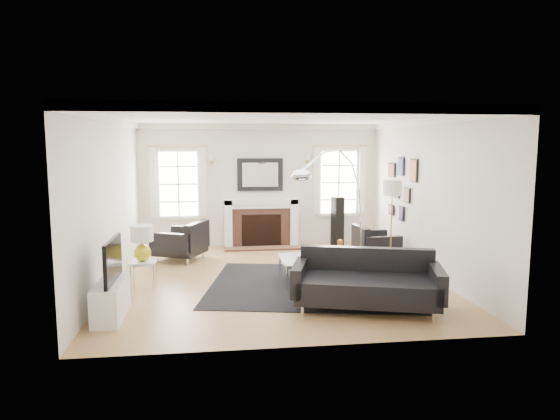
{
  "coord_description": "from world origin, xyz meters",
  "views": [
    {
      "loc": [
        -1.01,
        -8.47,
        2.34
      ],
      "look_at": [
        0.12,
        0.3,
        1.17
      ],
      "focal_mm": 32.0,
      "sensor_mm": 36.0,
      "label": 1
    }
  ],
  "objects": [
    {
      "name": "crown_molding",
      "position": [
        0.0,
        0.0,
        2.74
      ],
      "size": [
        5.5,
        6.0,
        0.12
      ],
      "primitive_type": "cube",
      "color": "white",
      "rests_on": "back_wall"
    },
    {
      "name": "stick_floor_lamp",
      "position": [
        2.2,
        0.31,
        1.46
      ],
      "size": [
        0.34,
        0.34,
        1.69
      ],
      "color": "#AD903C",
      "rests_on": "floor"
    },
    {
      "name": "arc_floor_lamp",
      "position": [
        1.03,
        0.04,
        1.26
      ],
      "size": [
        1.65,
        1.53,
        2.33
      ],
      "color": "white",
      "rests_on": "floor"
    },
    {
      "name": "mantel_mirror",
      "position": [
        0.0,
        2.95,
        1.65
      ],
      "size": [
        1.05,
        0.07,
        0.75
      ],
      "color": "black",
      "rests_on": "back_wall"
    },
    {
      "name": "gourd_lamp",
      "position": [
        -2.2,
        -0.41,
        0.81
      ],
      "size": [
        0.36,
        0.36,
        0.58
      ],
      "color": "gold",
      "rests_on": "side_table_left"
    },
    {
      "name": "ceiling",
      "position": [
        0.0,
        0.0,
        2.8
      ],
      "size": [
        5.5,
        6.0,
        0.02
      ],
      "primitive_type": "cube",
      "color": "white",
      "rests_on": "back_wall"
    },
    {
      "name": "left_wall",
      "position": [
        -2.75,
        0.0,
        1.4
      ],
      "size": [
        0.04,
        6.0,
        2.8
      ],
      "primitive_type": "cube",
      "color": "silver",
      "rests_on": "floor"
    },
    {
      "name": "floor",
      "position": [
        0.0,
        0.0,
        0.0
      ],
      "size": [
        6.0,
        6.0,
        0.0
      ],
      "primitive_type": "plane",
      "color": "#A37E44",
      "rests_on": "ground"
    },
    {
      "name": "speaker_tower",
      "position": [
        1.76,
        2.65,
        0.57
      ],
      "size": [
        0.29,
        0.29,
        1.14
      ],
      "primitive_type": "cube",
      "rotation": [
        0.0,
        0.0,
        0.34
      ],
      "color": "black",
      "rests_on": "floor"
    },
    {
      "name": "right_wall",
      "position": [
        2.75,
        0.0,
        1.4
      ],
      "size": [
        0.04,
        6.0,
        2.8
      ],
      "primitive_type": "cube",
      "color": "silver",
      "rests_on": "floor"
    },
    {
      "name": "sofa",
      "position": [
        1.11,
        -1.74,
        0.37
      ],
      "size": [
        2.25,
        1.48,
        0.68
      ],
      "color": "black",
      "rests_on": "floor"
    },
    {
      "name": "window_right",
      "position": [
        1.85,
        2.95,
        1.46
      ],
      "size": [
        1.24,
        0.15,
        1.62
      ],
      "color": "white",
      "rests_on": "back_wall"
    },
    {
      "name": "front_wall",
      "position": [
        0.0,
        -3.0,
        1.4
      ],
      "size": [
        5.5,
        0.04,
        2.8
      ],
      "primitive_type": "cube",
      "color": "silver",
      "rests_on": "floor"
    },
    {
      "name": "fireplace",
      "position": [
        0.0,
        2.79,
        0.54
      ],
      "size": [
        1.7,
        0.69,
        1.11
      ],
      "color": "white",
      "rests_on": "floor"
    },
    {
      "name": "nesting_table",
      "position": [
        0.95,
        -0.82,
        0.5
      ],
      "size": [
        0.56,
        0.47,
        0.62
      ],
      "color": "silver",
      "rests_on": "floor"
    },
    {
      "name": "area_rug",
      "position": [
        0.56,
        -0.5,
        0.01
      ],
      "size": [
        3.85,
        3.41,
        0.01
      ],
      "primitive_type": "cube",
      "rotation": [
        0.0,
        0.0,
        -0.2
      ],
      "color": "black",
      "rests_on": "floor"
    },
    {
      "name": "coffee_table",
      "position": [
        0.53,
        -0.32,
        0.39
      ],
      "size": [
        0.95,
        0.95,
        0.42
      ],
      "color": "silver",
      "rests_on": "floor"
    },
    {
      "name": "gallery_wall",
      "position": [
        2.72,
        1.3,
        1.53
      ],
      "size": [
        0.04,
        1.73,
        1.29
      ],
      "color": "black",
      "rests_on": "right_wall"
    },
    {
      "name": "back_wall",
      "position": [
        0.0,
        3.0,
        1.4
      ],
      "size": [
        5.5,
        0.04,
        2.8
      ],
      "primitive_type": "cube",
      "color": "silver",
      "rests_on": "floor"
    },
    {
      "name": "armchair_left",
      "position": [
        -1.69,
        1.62,
        0.37
      ],
      "size": [
        1.18,
        1.24,
        0.66
      ],
      "color": "black",
      "rests_on": "floor"
    },
    {
      "name": "orange_vase",
      "position": [
        0.95,
        -0.82,
        0.73
      ],
      "size": [
        0.12,
        0.12,
        0.2
      ],
      "color": "#C05A18",
      "rests_on": "nesting_table"
    },
    {
      "name": "armchair_right",
      "position": [
        2.14,
        1.13,
        0.33
      ],
      "size": [
        0.84,
        0.92,
        0.58
      ],
      "color": "black",
      "rests_on": "floor"
    },
    {
      "name": "tv_unit",
      "position": [
        -2.44,
        -1.7,
        0.33
      ],
      "size": [
        0.35,
        1.0,
        1.09
      ],
      "color": "white",
      "rests_on": "floor"
    },
    {
      "name": "window_left",
      "position": [
        -1.85,
        2.95,
        1.46
      ],
      "size": [
        1.24,
        0.15,
        1.62
      ],
      "color": "white",
      "rests_on": "back_wall"
    },
    {
      "name": "side_table_left",
      "position": [
        -2.2,
        -0.41,
        0.38
      ],
      "size": [
        0.43,
        0.43,
        0.48
      ],
      "color": "silver",
      "rests_on": "floor"
    }
  ]
}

